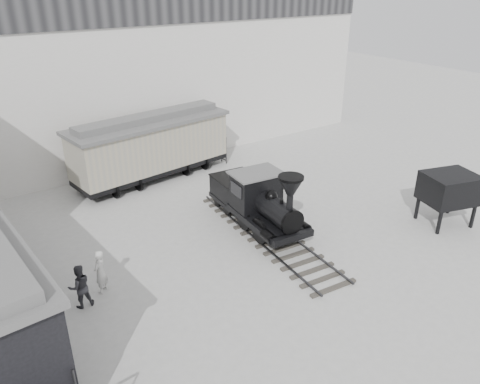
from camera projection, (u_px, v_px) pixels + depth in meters
ground at (287, 282)px, 17.56m from camera, size 90.00×90.00×0.00m
north_wall at (121, 71)px, 26.39m from camera, size 34.00×2.51×11.00m
locomotive at (260, 204)px, 20.75m from camera, size 2.88×9.56×3.33m
boxcar at (151, 145)px, 25.80m from camera, size 9.35×3.99×3.71m
visitor_a at (100, 272)px, 16.70m from camera, size 0.74×0.72×1.71m
visitor_b at (80, 286)px, 15.98m from camera, size 0.81×0.64×1.63m
coal_hopper at (449, 192)px, 21.10m from camera, size 2.67×2.39×2.44m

